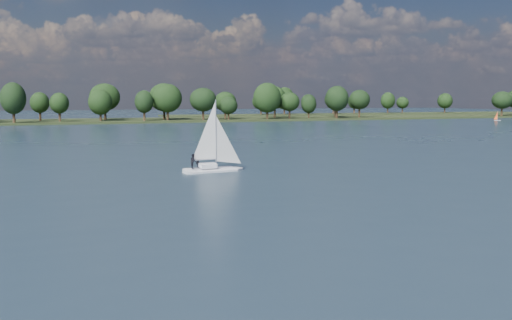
# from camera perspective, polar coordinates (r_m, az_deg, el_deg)

# --- Properties ---
(ground) EXTENTS (700.00, 700.00, 0.00)m
(ground) POSITION_cam_1_polar(r_m,az_deg,el_deg) (114.81, -17.05, 1.45)
(ground) COLOR #233342
(ground) RESTS_ON ground
(far_shore) EXTENTS (660.00, 40.00, 1.50)m
(far_shore) POSITION_cam_1_polar(r_m,az_deg,el_deg) (226.50, -19.10, 3.57)
(far_shore) COLOR black
(far_shore) RESTS_ON ground
(far_shore_back) EXTENTS (220.00, 30.00, 1.40)m
(far_shore_back) POSITION_cam_1_polar(r_m,az_deg,el_deg) (321.66, 10.43, 4.47)
(far_shore_back) COLOR black
(far_shore_back) RESTS_ON ground
(sailboat) EXTENTS (7.17, 2.80, 9.18)m
(sailboat) POSITION_cam_1_polar(r_m,az_deg,el_deg) (69.16, -4.57, 0.90)
(sailboat) COLOR white
(sailboat) RESTS_ON ground
(dinghy_orange) EXTENTS (2.64, 2.15, 3.99)m
(dinghy_orange) POSITION_cam_1_polar(r_m,az_deg,el_deg) (252.61, 22.99, 3.87)
(dinghy_orange) COLOR silver
(dinghy_orange) RESTS_ON ground
(treeline) EXTENTS (562.49, 73.67, 17.90)m
(treeline) POSITION_cam_1_polar(r_m,az_deg,el_deg) (222.29, -21.71, 5.50)
(treeline) COLOR black
(treeline) RESTS_ON ground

